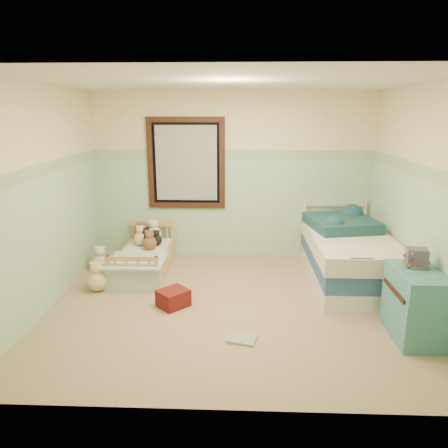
{
  "coord_description": "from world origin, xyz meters",
  "views": [
    {
      "loc": [
        0.12,
        -4.54,
        2.21
      ],
      "look_at": [
        -0.08,
        0.35,
        0.9
      ],
      "focal_mm": 33.84,
      "sensor_mm": 36.0,
      "label": 1
    }
  ],
  "objects_px": {
    "plush_floor_cream": "(101,262)",
    "plush_floor_tan": "(98,281)",
    "toddler_bed_frame": "(145,265)",
    "twin_bed_frame": "(347,273)",
    "dresser": "(416,304)",
    "red_pillow": "(173,298)",
    "floor_book": "(242,339)"
  },
  "relations": [
    {
      "from": "plush_floor_cream",
      "to": "plush_floor_tan",
      "type": "height_order",
      "value": "plush_floor_tan"
    },
    {
      "from": "toddler_bed_frame",
      "to": "twin_bed_frame",
      "type": "height_order",
      "value": "twin_bed_frame"
    },
    {
      "from": "plush_floor_tan",
      "to": "dresser",
      "type": "bearing_deg",
      "value": -15.6
    },
    {
      "from": "toddler_bed_frame",
      "to": "dresser",
      "type": "relative_size",
      "value": 1.92
    },
    {
      "from": "plush_floor_tan",
      "to": "red_pillow",
      "type": "bearing_deg",
      "value": -21.37
    },
    {
      "from": "twin_bed_frame",
      "to": "toddler_bed_frame",
      "type": "bearing_deg",
      "value": 174.64
    },
    {
      "from": "plush_floor_tan",
      "to": "twin_bed_frame",
      "type": "relative_size",
      "value": 0.14
    },
    {
      "from": "plush_floor_cream",
      "to": "plush_floor_tan",
      "type": "relative_size",
      "value": 0.93
    },
    {
      "from": "dresser",
      "to": "plush_floor_cream",
      "type": "bearing_deg",
      "value": 155.7
    },
    {
      "from": "plush_floor_cream",
      "to": "red_pillow",
      "type": "distance_m",
      "value": 1.63
    },
    {
      "from": "plush_floor_tan",
      "to": "dresser",
      "type": "height_order",
      "value": "dresser"
    },
    {
      "from": "twin_bed_frame",
      "to": "floor_book",
      "type": "bearing_deg",
      "value": -131.88
    },
    {
      "from": "dresser",
      "to": "twin_bed_frame",
      "type": "bearing_deg",
      "value": 102.61
    },
    {
      "from": "plush_floor_cream",
      "to": "plush_floor_tan",
      "type": "xyz_separation_m",
      "value": [
        0.19,
        -0.69,
        0.01
      ]
    },
    {
      "from": "toddler_bed_frame",
      "to": "floor_book",
      "type": "xyz_separation_m",
      "value": [
        1.39,
        -1.83,
        -0.07
      ]
    },
    {
      "from": "toddler_bed_frame",
      "to": "red_pillow",
      "type": "relative_size",
      "value": 4.21
    },
    {
      "from": "dresser",
      "to": "red_pillow",
      "type": "xyz_separation_m",
      "value": [
        -2.52,
        0.59,
        -0.25
      ]
    },
    {
      "from": "twin_bed_frame",
      "to": "red_pillow",
      "type": "distance_m",
      "value": 2.36
    },
    {
      "from": "dresser",
      "to": "toddler_bed_frame",
      "type": "bearing_deg",
      "value": 151.5
    },
    {
      "from": "plush_floor_tan",
      "to": "red_pillow",
      "type": "relative_size",
      "value": 0.82
    },
    {
      "from": "plush_floor_tan",
      "to": "floor_book",
      "type": "height_order",
      "value": "plush_floor_tan"
    },
    {
      "from": "toddler_bed_frame",
      "to": "dresser",
      "type": "xyz_separation_m",
      "value": [
        3.11,
        -1.69,
        0.27
      ]
    },
    {
      "from": "twin_bed_frame",
      "to": "floor_book",
      "type": "distance_m",
      "value": 2.1
    },
    {
      "from": "plush_floor_tan",
      "to": "twin_bed_frame",
      "type": "bearing_deg",
      "value": 7.68
    },
    {
      "from": "plush_floor_cream",
      "to": "red_pillow",
      "type": "bearing_deg",
      "value": -42.15
    },
    {
      "from": "plush_floor_cream",
      "to": "toddler_bed_frame",
      "type": "bearing_deg",
      "value": 0.18
    },
    {
      "from": "red_pillow",
      "to": "dresser",
      "type": "bearing_deg",
      "value": -13.15
    },
    {
      "from": "twin_bed_frame",
      "to": "red_pillow",
      "type": "bearing_deg",
      "value": -159.22
    },
    {
      "from": "floor_book",
      "to": "plush_floor_tan",
      "type": "bearing_deg",
      "value": 163.3
    },
    {
      "from": "plush_floor_cream",
      "to": "twin_bed_frame",
      "type": "relative_size",
      "value": 0.13
    },
    {
      "from": "twin_bed_frame",
      "to": "red_pillow",
      "type": "relative_size",
      "value": 5.98
    },
    {
      "from": "toddler_bed_frame",
      "to": "red_pillow",
      "type": "bearing_deg",
      "value": -61.98
    }
  ]
}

